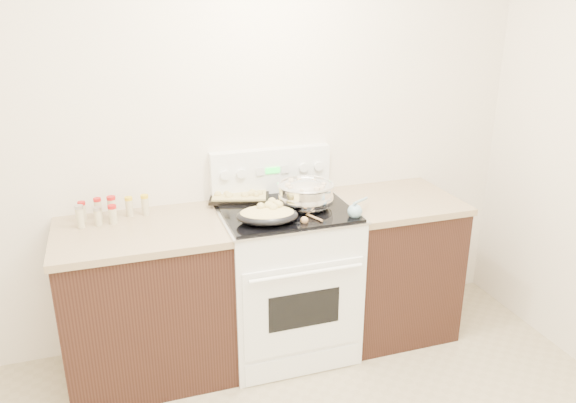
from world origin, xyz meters
name	(u,v)px	position (x,y,z in m)	size (l,w,h in m)	color
room_shell	(320,143)	(0.00, 0.00, 1.70)	(4.10, 3.60, 2.75)	silver
counter_left	(147,302)	(-0.48, 1.43, 0.46)	(0.93, 0.67, 0.92)	black
counter_right	(391,264)	(1.08, 1.43, 0.46)	(0.73, 0.67, 0.92)	black
kitchen_range	(285,276)	(0.35, 1.42, 0.49)	(0.78, 0.73, 1.22)	white
mixing_bowl	(306,195)	(0.46, 1.38, 1.02)	(0.36, 0.36, 0.19)	silver
roasting_pan	(268,214)	(0.19, 1.24, 0.99)	(0.39, 0.31, 0.11)	black
baking_sheet	(240,196)	(0.13, 1.65, 0.96)	(0.41, 0.34, 0.06)	black
wooden_spoon	(305,218)	(0.40, 1.21, 0.95)	(0.12, 0.26, 0.04)	#9F7348
blue_ladle	(356,210)	(0.69, 1.18, 0.98)	(0.21, 0.23, 0.10)	#79A0B4
spice_jars	(107,210)	(-0.64, 1.60, 0.98)	(0.40, 0.14, 0.13)	#BFB28C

